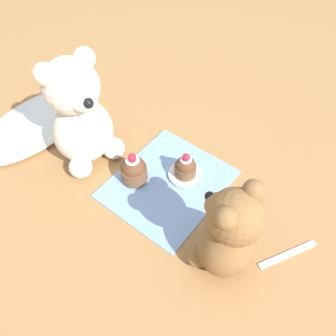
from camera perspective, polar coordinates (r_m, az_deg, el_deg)
ground_plane at (r=0.72m, az=0.00°, el=-2.80°), size 4.00×4.00×0.00m
knitted_placemat at (r=0.72m, az=0.00°, el=-2.66°), size 0.26×0.22×0.01m
tulle_cloth at (r=0.89m, az=-21.84°, el=7.39°), size 0.34×0.18×0.03m
teddy_bear_cream at (r=0.71m, az=-15.05°, el=8.58°), size 0.16×0.15×0.26m
teddy_bear_tan at (r=0.56m, az=10.50°, el=-11.32°), size 0.12×0.11×0.21m
cupcake_near_cream_bear at (r=0.71m, az=-6.01°, el=-0.29°), size 0.06×0.06×0.08m
saucer_plate at (r=0.73m, az=2.98°, el=-1.06°), size 0.07×0.07×0.01m
cupcake_near_tan_bear at (r=0.71m, az=3.06°, el=0.16°), size 0.05×0.05×0.06m
teaspoon at (r=0.67m, az=20.15°, el=-13.92°), size 0.12×0.07×0.01m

